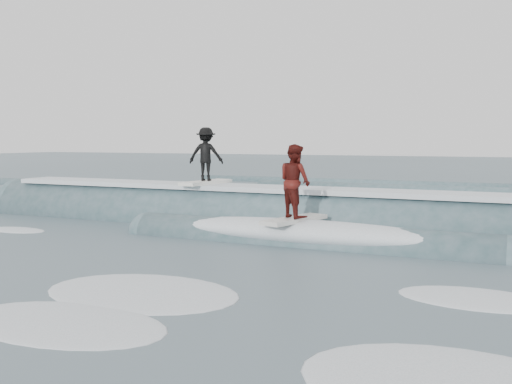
% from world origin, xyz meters
% --- Properties ---
extents(ground, '(160.00, 160.00, 0.00)m').
position_xyz_m(ground, '(0.00, 0.00, 0.00)').
color(ground, '#3B5056').
rests_on(ground, ground).
extents(breaking_wave, '(21.39, 3.89, 2.22)m').
position_xyz_m(breaking_wave, '(0.27, 5.20, 0.04)').
color(breaking_wave, '#335156').
rests_on(breaking_wave, ground).
extents(surfer_black, '(1.16, 2.06, 1.71)m').
position_xyz_m(surfer_black, '(-2.11, 5.54, 2.00)').
color(surfer_black, white).
rests_on(surfer_black, ground).
extents(surfer_red, '(1.11, 2.07, 1.87)m').
position_xyz_m(surfer_red, '(1.57, 3.34, 1.44)').
color(surfer_red, silver).
rests_on(surfer_red, ground).
extents(whitewater, '(14.61, 7.30, 0.10)m').
position_xyz_m(whitewater, '(1.13, -1.90, 0.00)').
color(whitewater, white).
rests_on(whitewater, ground).
extents(far_swells, '(38.63, 8.65, 0.80)m').
position_xyz_m(far_swells, '(-1.71, 17.65, 0.00)').
color(far_swells, '#335156').
rests_on(far_swells, ground).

